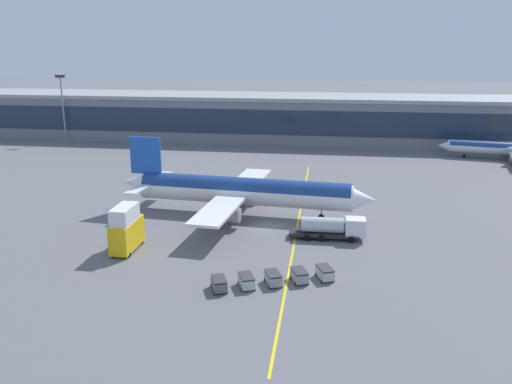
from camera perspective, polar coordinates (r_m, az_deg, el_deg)
ground_plane at (r=80.88m, az=1.23°, el=-3.75°), size 700.00×700.00×0.00m
apron_lead_in_line at (r=82.34m, az=4.59°, el=-3.44°), size 1.23×80.00×0.01m
terminal_building at (r=153.65m, az=4.01°, el=8.06°), size 195.37×21.69×13.06m
main_airliner at (r=85.33m, az=-1.46°, el=0.12°), size 43.11×34.04×12.24m
fuel_tanker at (r=75.91m, az=8.32°, el=-3.85°), size 10.85×2.87×3.25m
pushback_tug at (r=87.05m, az=-13.70°, el=-2.20°), size 4.09×4.43×1.40m
catering_lift at (r=72.85m, az=-13.96°, el=-3.91°), size 2.52×6.81×6.30m
baggage_cart_0 at (r=60.53m, az=-4.05°, el=-9.95°), size 2.42×3.03×1.48m
baggage_cart_1 at (r=61.08m, az=-1.05°, el=-9.66°), size 2.42×3.03×1.48m
baggage_cart_2 at (r=61.78m, az=1.89°, el=-9.36°), size 2.42×3.03×1.48m
baggage_cart_3 at (r=62.64m, az=4.74°, el=-9.04°), size 2.42×3.03×1.48m
baggage_cart_4 at (r=63.65m, az=7.51°, el=-8.71°), size 2.42×3.03×1.48m
commuter_jet_near at (r=140.49m, az=26.09°, el=4.22°), size 33.67×26.97×8.47m
apron_light_mast_0 at (r=160.27m, az=-20.32°, el=9.17°), size 2.80×0.50×18.90m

